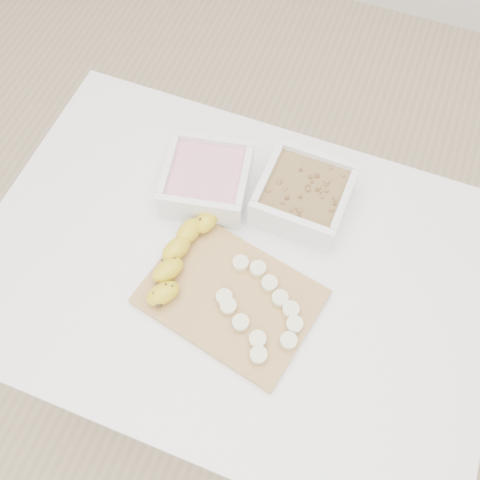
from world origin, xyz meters
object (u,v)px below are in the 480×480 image
(table, at_px, (235,286))
(banana, at_px, (181,256))
(bowl_granola, at_px, (304,195))
(bowl_yogurt, at_px, (207,180))
(cutting_board, at_px, (231,297))

(table, relative_size, banana, 4.45)
(table, relative_size, bowl_granola, 5.70)
(table, xyz_separation_m, bowl_granola, (0.08, 0.18, 0.14))
(table, bearing_deg, banana, -163.39)
(table, bearing_deg, bowl_yogurt, 128.83)
(bowl_granola, distance_m, cutting_board, 0.25)
(bowl_yogurt, bearing_deg, bowl_granola, 10.00)
(bowl_granola, xyz_separation_m, cutting_board, (-0.06, -0.24, -0.03))
(banana, bearing_deg, table, 33.36)
(bowl_yogurt, bearing_deg, table, -51.17)
(table, height_order, bowl_yogurt, bowl_yogurt)
(bowl_granola, bearing_deg, banana, -130.36)
(table, distance_m, cutting_board, 0.12)
(bowl_yogurt, height_order, cutting_board, bowl_yogurt)
(table, height_order, banana, banana)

